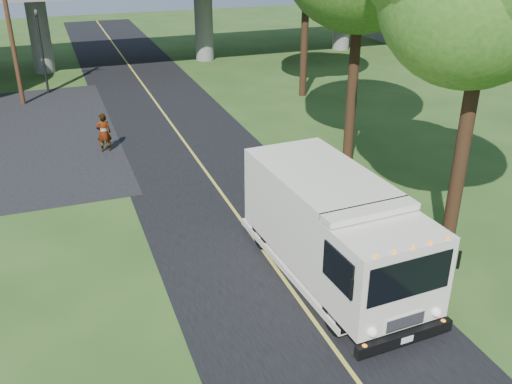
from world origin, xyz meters
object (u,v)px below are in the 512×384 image
utility_pole (9,25)px  traffic_signal (41,42)px  step_van (332,227)px  pedestrian (104,133)px

utility_pole → traffic_signal: bearing=53.1°
step_van → utility_pole: bearing=107.9°
utility_pole → step_van: size_ratio=1.16×
pedestrian → step_van: bearing=112.6°
utility_pole → pedestrian: size_ratio=4.81×
traffic_signal → step_van: traffic_signal is taller
utility_pole → pedestrian: utility_pole is taller
step_van → pedestrian: bearing=108.1°
traffic_signal → utility_pole: 2.86m
traffic_signal → pedestrian: bearing=-79.3°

